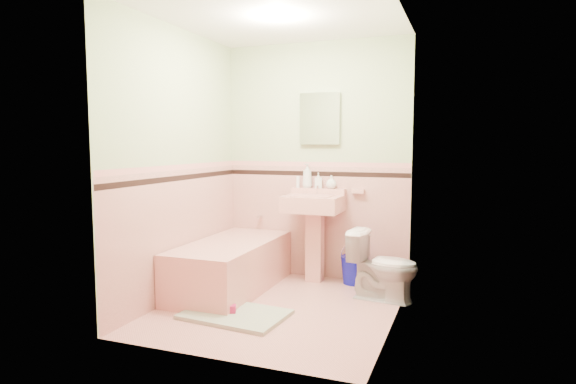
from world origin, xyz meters
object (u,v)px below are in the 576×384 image
(bathtub, at_px, (231,267))
(soap_bottle_right, at_px, (331,182))
(soap_bottle_left, at_px, (307,176))
(shoe, at_px, (226,309))
(medicine_cabinet, at_px, (320,119))
(bucket, at_px, (354,270))
(toilet, at_px, (383,266))
(sink, at_px, (313,239))
(soap_bottle_mid, at_px, (318,180))

(bathtub, distance_m, soap_bottle_right, 1.36)
(bathtub, relative_size, soap_bottle_left, 5.82)
(soap_bottle_left, relative_size, shoe, 1.66)
(medicine_cabinet, xyz_separation_m, soap_bottle_right, (0.14, -0.03, -0.66))
(bathtub, height_order, soap_bottle_right, soap_bottle_right)
(bucket, distance_m, shoe, 1.54)
(toilet, bearing_deg, bucket, 47.31)
(bathtub, bearing_deg, soap_bottle_right, 40.95)
(soap_bottle_right, bearing_deg, soap_bottle_left, 180.00)
(medicine_cabinet, distance_m, bucket, 1.61)
(medicine_cabinet, distance_m, shoe, 2.20)
(medicine_cabinet, bearing_deg, soap_bottle_right, -12.24)
(sink, height_order, soap_bottle_mid, soap_bottle_mid)
(soap_bottle_mid, relative_size, toilet, 0.26)
(soap_bottle_left, xyz_separation_m, toilet, (0.90, -0.49, -0.78))
(medicine_cabinet, relative_size, toilet, 0.84)
(toilet, relative_size, bucket, 2.24)
(soap_bottle_left, xyz_separation_m, soap_bottle_right, (0.26, 0.00, -0.06))
(soap_bottle_right, height_order, shoe, soap_bottle_right)
(soap_bottle_left, bearing_deg, sink, -54.98)
(soap_bottle_right, bearing_deg, medicine_cabinet, 167.76)
(bathtub, xyz_separation_m, soap_bottle_left, (0.55, 0.71, 0.87))
(bucket, bearing_deg, soap_bottle_right, 165.01)
(soap_bottle_mid, bearing_deg, sink, -88.86)
(sink, bearing_deg, bucket, 14.38)
(soap_bottle_left, height_order, bucket, soap_bottle_left)
(medicine_cabinet, xyz_separation_m, toilet, (0.78, -0.52, -1.38))
(medicine_cabinet, distance_m, toilet, 1.67)
(sink, bearing_deg, soap_bottle_left, 125.02)
(soap_bottle_mid, bearing_deg, shoe, -104.85)
(soap_bottle_left, bearing_deg, toilet, -28.63)
(sink, xyz_separation_m, soap_bottle_mid, (-0.00, 0.18, 0.60))
(medicine_cabinet, bearing_deg, sink, -90.00)
(bathtub, bearing_deg, medicine_cabinet, 47.42)
(bathtub, xyz_separation_m, shoe, (0.31, -0.68, -0.16))
(bucket, bearing_deg, soap_bottle_mid, 169.97)
(soap_bottle_mid, relative_size, bucket, 0.58)
(soap_bottle_left, xyz_separation_m, shoe, (-0.25, -1.39, -1.03))
(soap_bottle_right, relative_size, bucket, 0.48)
(bathtub, xyz_separation_m, soap_bottle_right, (0.82, 0.71, 0.81))
(shoe, bearing_deg, bucket, 37.04)
(soap_bottle_left, height_order, soap_bottle_mid, soap_bottle_left)
(toilet, xyz_separation_m, shoe, (-1.15, -0.90, -0.26))
(sink, xyz_separation_m, toilet, (0.78, -0.31, -0.13))
(medicine_cabinet, relative_size, soap_bottle_mid, 3.29)
(bathtub, distance_m, toilet, 1.48)
(soap_bottle_mid, distance_m, shoe, 1.75)
(medicine_cabinet, bearing_deg, bathtub, -132.58)
(bathtub, relative_size, medicine_cabinet, 2.78)
(soap_bottle_mid, bearing_deg, bucket, -10.03)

